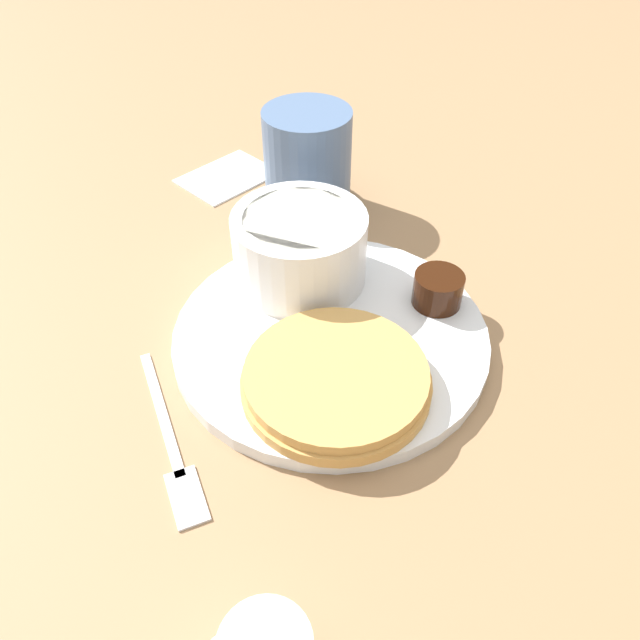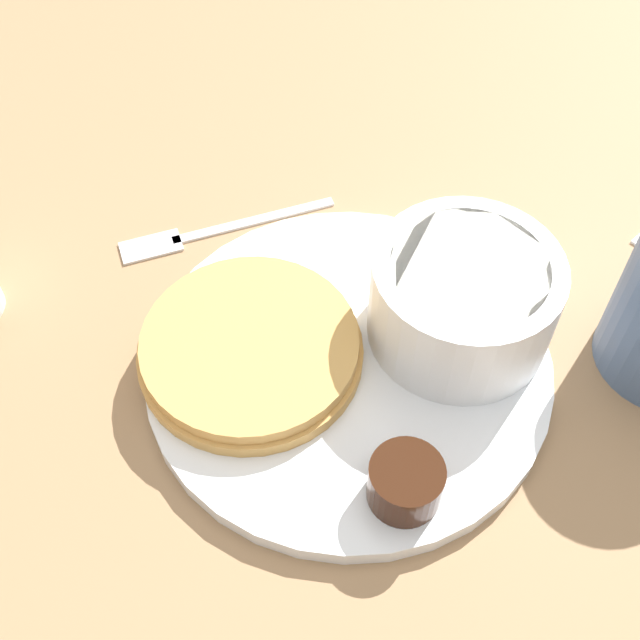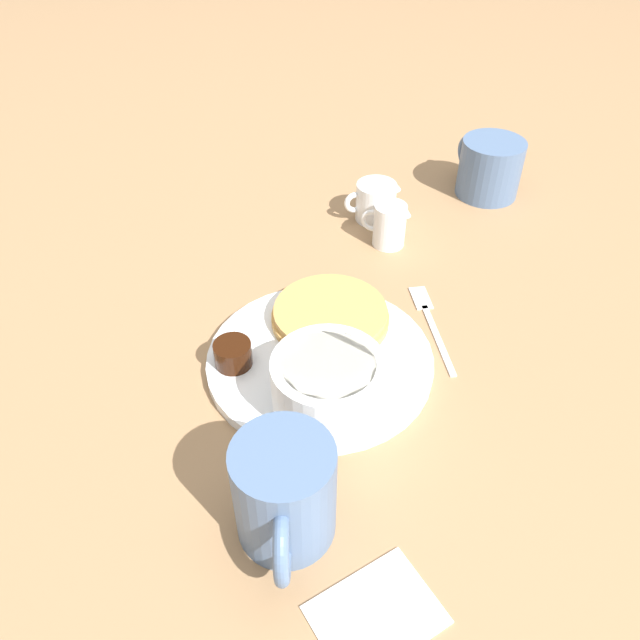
{
  "view_description": "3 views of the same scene",
  "coord_description": "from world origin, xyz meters",
  "px_view_note": "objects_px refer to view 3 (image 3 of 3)",
  "views": [
    {
      "loc": [
        -0.25,
        -0.23,
        0.34
      ],
      "look_at": [
        -0.01,
        -0.0,
        0.03
      ],
      "focal_mm": 35.0,
      "sensor_mm": 36.0,
      "label": 1
    },
    {
      "loc": [
        0.18,
        -0.19,
        0.4
      ],
      "look_at": [
        -0.02,
        -0.01,
        0.04
      ],
      "focal_mm": 45.0,
      "sensor_mm": 36.0,
      "label": 2
    },
    {
      "loc": [
        0.25,
        0.4,
        0.48
      ],
      "look_at": [
        -0.01,
        -0.02,
        0.05
      ],
      "focal_mm": 35.0,
      "sensor_mm": 36.0,
      "label": 3
    }
  ],
  "objects_px": {
    "plate": "(320,360)",
    "creamer_pitcher_far": "(375,201)",
    "coffee_mug": "(284,495)",
    "second_mug": "(489,167)",
    "bowl": "(328,384)",
    "fork": "(429,317)",
    "creamer_pitcher_near": "(389,225)"
  },
  "relations": [
    {
      "from": "creamer_pitcher_far",
      "to": "fork",
      "type": "distance_m",
      "value": 0.22
    },
    {
      "from": "plate",
      "to": "fork",
      "type": "distance_m",
      "value": 0.15
    },
    {
      "from": "creamer_pitcher_far",
      "to": "coffee_mug",
      "type": "bearing_deg",
      "value": 45.84
    },
    {
      "from": "plate",
      "to": "second_mug",
      "type": "relative_size",
      "value": 1.98
    },
    {
      "from": "bowl",
      "to": "fork",
      "type": "relative_size",
      "value": 0.75
    },
    {
      "from": "creamer_pitcher_far",
      "to": "plate",
      "type": "bearing_deg",
      "value": 43.23
    },
    {
      "from": "coffee_mug",
      "to": "second_mug",
      "type": "relative_size",
      "value": 0.9
    },
    {
      "from": "bowl",
      "to": "fork",
      "type": "distance_m",
      "value": 0.19
    },
    {
      "from": "plate",
      "to": "creamer_pitcher_far",
      "type": "xyz_separation_m",
      "value": [
        -0.22,
        -0.2,
        0.02
      ]
    },
    {
      "from": "coffee_mug",
      "to": "fork",
      "type": "relative_size",
      "value": 0.76
    },
    {
      "from": "creamer_pitcher_near",
      "to": "fork",
      "type": "bearing_deg",
      "value": 71.52
    },
    {
      "from": "bowl",
      "to": "second_mug",
      "type": "relative_size",
      "value": 0.89
    },
    {
      "from": "bowl",
      "to": "coffee_mug",
      "type": "distance_m",
      "value": 0.13
    },
    {
      "from": "bowl",
      "to": "creamer_pitcher_far",
      "type": "bearing_deg",
      "value": -132.82
    },
    {
      "from": "second_mug",
      "to": "creamer_pitcher_near",
      "type": "bearing_deg",
      "value": 8.79
    },
    {
      "from": "creamer_pitcher_near",
      "to": "fork",
      "type": "xyz_separation_m",
      "value": [
        0.05,
        0.15,
        -0.03
      ]
    },
    {
      "from": "bowl",
      "to": "plate",
      "type": "bearing_deg",
      "value": -115.43
    },
    {
      "from": "plate",
      "to": "coffee_mug",
      "type": "xyz_separation_m",
      "value": [
        0.13,
        0.15,
        0.04
      ]
    },
    {
      "from": "second_mug",
      "to": "plate",
      "type": "bearing_deg",
      "value": 23.74
    },
    {
      "from": "creamer_pitcher_near",
      "to": "fork",
      "type": "relative_size",
      "value": 0.42
    },
    {
      "from": "plate",
      "to": "fork",
      "type": "bearing_deg",
      "value": 178.5
    },
    {
      "from": "creamer_pitcher_near",
      "to": "coffee_mug",
      "type": "bearing_deg",
      "value": 42.33
    },
    {
      "from": "coffee_mug",
      "to": "fork",
      "type": "xyz_separation_m",
      "value": [
        -0.27,
        -0.14,
        -0.05
      ]
    },
    {
      "from": "coffee_mug",
      "to": "second_mug",
      "type": "xyz_separation_m",
      "value": [
        -0.52,
        -0.32,
        -0.01
      ]
    },
    {
      "from": "plate",
      "to": "creamer_pitcher_near",
      "type": "relative_size",
      "value": 3.99
    },
    {
      "from": "fork",
      "to": "creamer_pitcher_near",
      "type": "bearing_deg",
      "value": -108.48
    },
    {
      "from": "fork",
      "to": "coffee_mug",
      "type": "bearing_deg",
      "value": 28.01
    },
    {
      "from": "plate",
      "to": "creamer_pitcher_far",
      "type": "bearing_deg",
      "value": -136.77
    },
    {
      "from": "creamer_pitcher_near",
      "to": "bowl",
      "type": "bearing_deg",
      "value": 42.45
    },
    {
      "from": "bowl",
      "to": "creamer_pitcher_far",
      "type": "height_order",
      "value": "bowl"
    },
    {
      "from": "creamer_pitcher_far",
      "to": "second_mug",
      "type": "distance_m",
      "value": 0.19
    },
    {
      "from": "creamer_pitcher_far",
      "to": "second_mug",
      "type": "xyz_separation_m",
      "value": [
        -0.18,
        0.03,
        0.01
      ]
    }
  ]
}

